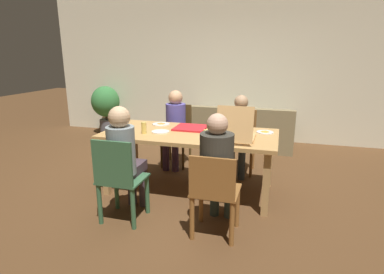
{
  "coord_description": "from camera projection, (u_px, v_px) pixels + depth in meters",
  "views": [
    {
      "loc": [
        1.05,
        -3.6,
        1.73
      ],
      "look_at": [
        0.0,
        0.1,
        0.69
      ],
      "focal_mm": 29.16,
      "sensor_mm": 36.0,
      "label": 1
    }
  ],
  "objects": [
    {
      "name": "plate_0",
      "position": [
        265.0,
        132.0,
        3.85
      ],
      "size": [
        0.21,
        0.21,
        0.03
      ],
      "color": "white",
      "rests_on": "dining_table"
    },
    {
      "name": "back_wall",
      "position": [
        228.0,
        66.0,
        6.27
      ],
      "size": [
        7.71,
        0.12,
        2.95
      ],
      "primitive_type": "cube",
      "color": "#EDE8CA",
      "rests_on": "ground"
    },
    {
      "name": "couch",
      "position": [
        240.0,
        132.0,
        5.87
      ],
      "size": [
        1.93,
        0.81,
        0.79
      ],
      "color": "#887953",
      "rests_on": "ground"
    },
    {
      "name": "dining_table",
      "position": [
        190.0,
        139.0,
        3.89
      ],
      "size": [
        2.13,
        1.0,
        0.77
      ],
      "color": "tan",
      "rests_on": "ground"
    },
    {
      "name": "potted_plant",
      "position": [
        106.0,
        104.0,
        6.77
      ],
      "size": [
        0.6,
        0.6,
        1.04
      ],
      "color": "#54545D",
      "rests_on": "ground"
    },
    {
      "name": "plate_1",
      "position": [
        161.0,
        124.0,
        4.29
      ],
      "size": [
        0.24,
        0.24,
        0.03
      ],
      "color": "white",
      "rests_on": "dining_table"
    },
    {
      "name": "chair_3",
      "position": [
        119.0,
        179.0,
        3.17
      ],
      "size": [
        0.44,
        0.41,
        0.92
      ],
      "color": "#36633F",
      "rests_on": "ground"
    },
    {
      "name": "person_1",
      "position": [
        175.0,
        123.0,
        4.75
      ],
      "size": [
        0.3,
        0.47,
        1.19
      ],
      "color": "#412C48",
      "rests_on": "ground"
    },
    {
      "name": "chair_0",
      "position": [
        214.0,
        193.0,
        2.92
      ],
      "size": [
        0.44,
        0.41,
        0.85
      ],
      "color": "#925D2B",
      "rests_on": "ground"
    },
    {
      "name": "chair_1",
      "position": [
        178.0,
        132.0,
        4.94
      ],
      "size": [
        0.4,
        0.43,
        0.94
      ],
      "color": "#523C1C",
      "rests_on": "ground"
    },
    {
      "name": "ground_plane",
      "position": [
        190.0,
        190.0,
        4.07
      ],
      "size": [
        20.0,
        20.0,
        0.0
      ],
      "primitive_type": "plane",
      "color": "#55371E"
    },
    {
      "name": "pizza_box_0",
      "position": [
        237.0,
        135.0,
        3.55
      ],
      "size": [
        0.4,
        0.52,
        0.41
      ],
      "color": "tan",
      "rests_on": "dining_table"
    },
    {
      "name": "person_2",
      "position": [
        240.0,
        129.0,
        4.47
      ],
      "size": [
        0.3,
        0.49,
        1.15
      ],
      "color": "#323D47",
      "rests_on": "ground"
    },
    {
      "name": "drinking_glass_0",
      "position": [
        206.0,
        135.0,
        3.52
      ],
      "size": [
        0.06,
        0.06,
        0.12
      ],
      "primitive_type": "cylinder",
      "color": "#D9CC5C",
      "rests_on": "dining_table"
    },
    {
      "name": "person_0",
      "position": [
        218.0,
        164.0,
        2.98
      ],
      "size": [
        0.32,
        0.55,
        1.2
      ],
      "color": "#32433D",
      "rests_on": "ground"
    },
    {
      "name": "person_3",
      "position": [
        125.0,
        154.0,
        3.25
      ],
      "size": [
        0.29,
        0.52,
        1.22
      ],
      "color": "#40323A",
      "rests_on": "ground"
    },
    {
      "name": "plate_2",
      "position": [
        160.0,
        132.0,
        3.89
      ],
      "size": [
        0.22,
        0.22,
        0.01
      ],
      "color": "white",
      "rests_on": "dining_table"
    },
    {
      "name": "pizza_box_1",
      "position": [
        191.0,
        128.0,
        4.06
      ],
      "size": [
        0.4,
        0.4,
        0.02
      ],
      "color": "red",
      "rests_on": "dining_table"
    },
    {
      "name": "chair_2",
      "position": [
        240.0,
        138.0,
        4.65
      ],
      "size": [
        0.45,
        0.4,
        0.92
      ],
      "color": "brown",
      "rests_on": "ground"
    },
    {
      "name": "drinking_glass_1",
      "position": [
        144.0,
        128.0,
        3.81
      ],
      "size": [
        0.06,
        0.06,
        0.14
      ],
      "primitive_type": "cylinder",
      "color": "#E3C45A",
      "rests_on": "dining_table"
    }
  ]
}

